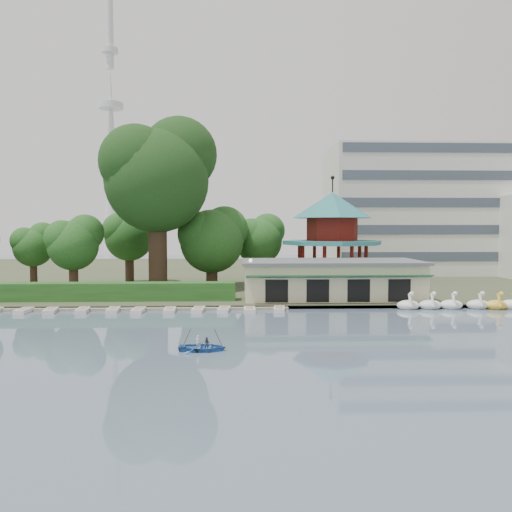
{
  "coord_description": "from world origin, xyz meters",
  "views": [
    {
      "loc": [
        0.32,
        -29.79,
        7.78
      ],
      "look_at": [
        2.0,
        18.0,
        5.0
      ],
      "focal_mm": 35.0,
      "sensor_mm": 36.0,
      "label": 1
    }
  ],
  "objects_px": {
    "dock": "(108,309)",
    "pavilion": "(332,229)",
    "big_tree": "(159,172)",
    "boathouse": "(331,279)",
    "rowboat_with_passengers": "(202,344)"
  },
  "relations": [
    {
      "from": "dock",
      "to": "pavilion",
      "type": "xyz_separation_m",
      "value": [
        24.0,
        14.8,
        7.36
      ]
    },
    {
      "from": "dock",
      "to": "big_tree",
      "type": "xyz_separation_m",
      "value": [
        3.16,
        10.99,
        13.97
      ]
    },
    {
      "from": "boathouse",
      "to": "pavilion",
      "type": "distance_m",
      "value": 11.43
    },
    {
      "from": "pavilion",
      "to": "boathouse",
      "type": "bearing_deg",
      "value": -101.28
    },
    {
      "from": "big_tree",
      "to": "rowboat_with_passengers",
      "type": "xyz_separation_m",
      "value": [
        6.87,
        -26.88,
        -13.65
      ]
    },
    {
      "from": "pavilion",
      "to": "rowboat_with_passengers",
      "type": "relative_size",
      "value": 3.08
    },
    {
      "from": "big_tree",
      "to": "pavilion",
      "type": "bearing_deg",
      "value": 10.36
    },
    {
      "from": "dock",
      "to": "boathouse",
      "type": "height_order",
      "value": "boathouse"
    },
    {
      "from": "dock",
      "to": "rowboat_with_passengers",
      "type": "xyz_separation_m",
      "value": [
        10.04,
        -15.89,
        0.32
      ]
    },
    {
      "from": "boathouse",
      "to": "pavilion",
      "type": "height_order",
      "value": "pavilion"
    },
    {
      "from": "dock",
      "to": "pavilion",
      "type": "relative_size",
      "value": 2.52
    },
    {
      "from": "boathouse",
      "to": "big_tree",
      "type": "distance_m",
      "value": 23.04
    },
    {
      "from": "boathouse",
      "to": "big_tree",
      "type": "xyz_separation_m",
      "value": [
        -18.84,
        6.22,
        11.72
      ]
    },
    {
      "from": "dock",
      "to": "rowboat_with_passengers",
      "type": "height_order",
      "value": "rowboat_with_passengers"
    },
    {
      "from": "big_tree",
      "to": "rowboat_with_passengers",
      "type": "distance_m",
      "value": 30.92
    }
  ]
}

